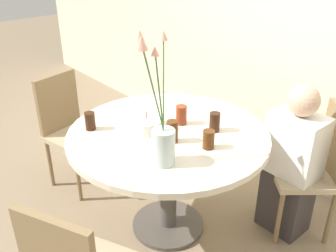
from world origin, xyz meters
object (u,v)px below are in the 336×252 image
drink_glass_2 (209,139)px  drink_glass_3 (90,121)px  chair_right_flank (316,164)px  birthday_cake (147,124)px  drink_glass_1 (172,131)px  flower_vase (162,132)px  drink_glass_0 (215,122)px  chair_near_front (69,125)px  side_plate (130,114)px  drink_glass_4 (181,115)px  person_woman (292,166)px

drink_glass_2 → drink_glass_3: drink_glass_3 is taller
chair_right_flank → birthday_cake: 1.16m
chair_right_flank → drink_glass_1: chair_right_flank is taller
drink_glass_2 → chair_right_flank: bearing=64.6°
flower_vase → drink_glass_0: flower_vase is taller
chair_near_front → drink_glass_0: size_ratio=7.43×
chair_right_flank → side_plate: chair_right_flank is taller
birthday_cake → drink_glass_1: (0.22, 0.02, 0.03)m
side_plate → drink_glass_0: bearing=26.8°
chair_right_flank → drink_glass_3: (-0.99, -1.10, 0.31)m
drink_glass_2 → drink_glass_4: drink_glass_4 is taller
chair_near_front → drink_glass_3: bearing=-115.1°
birthday_cake → drink_glass_0: 0.43m
chair_near_front → person_woman: bearing=-73.5°
person_woman → flower_vase: bearing=-107.5°
flower_vase → chair_near_front: bearing=178.2°
flower_vase → drink_glass_2: bearing=80.8°
flower_vase → side_plate: size_ratio=4.02×
drink_glass_2 → person_woman: 0.70m
drink_glass_1 → person_woman: (0.42, 0.69, -0.33)m
birthday_cake → drink_glass_2: size_ratio=2.08×
chair_near_front → drink_glass_0: (1.14, 0.46, 0.31)m
flower_vase → side_plate: (-0.61, 0.22, -0.19)m
chair_right_flank → drink_glass_0: size_ratio=7.43×
drink_glass_1 → drink_glass_4: (-0.14, 0.20, -0.01)m
drink_glass_1 → drink_glass_3: (-0.46, -0.29, -0.01)m
birthday_cake → drink_glass_1: 0.22m
chair_right_flank → drink_glass_2: 0.83m
chair_right_flank → birthday_cake: chair_right_flank is taller
birthday_cake → flower_vase: bearing=-26.0°
flower_vase → drink_glass_0: (-0.07, 0.49, -0.13)m
chair_right_flank → drink_glass_4: (-0.67, -0.61, 0.31)m
chair_right_flank → person_woman: person_woman is taller
drink_glass_2 → chair_near_front: bearing=-167.8°
chair_near_front → drink_glass_1: chair_near_front is taller
drink_glass_0 → flower_vase: bearing=-81.6°
drink_glass_0 → drink_glass_3: size_ratio=1.08×
drink_glass_1 → person_woman: person_woman is taller
drink_glass_3 → person_woman: (0.88, 0.98, -0.32)m
side_plate → person_woman: person_woman is taller
drink_glass_1 → drink_glass_2: 0.22m
drink_glass_1 → drink_glass_4: size_ratio=1.09×
drink_glass_2 → person_woman: size_ratio=0.10×
person_woman → drink_glass_1: bearing=-121.5°
chair_right_flank → flower_vase: flower_vase is taller
chair_right_flank → drink_glass_2: size_ratio=8.25×
birthday_cake → chair_near_front: bearing=-170.7°
drink_glass_3 → chair_right_flank: bearing=48.2°
side_plate → drink_glass_2: (0.66, 0.09, 0.05)m
chair_near_front → drink_glass_2: size_ratio=8.25×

